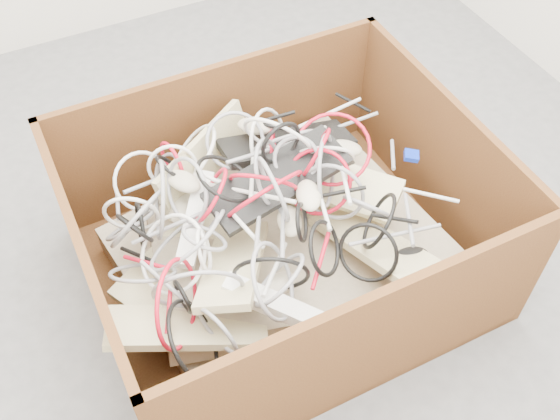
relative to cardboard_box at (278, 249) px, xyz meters
name	(u,v)px	position (x,y,z in m)	size (l,w,h in m)	color
ground	(270,240)	(0.04, 0.14, -0.14)	(3.00, 3.00, 0.00)	#515154
cardboard_box	(278,249)	(0.00, 0.00, 0.00)	(1.18, 0.98, 0.53)	#412310
keyboard_pile	(272,220)	(-0.02, 0.01, 0.15)	(1.00, 0.81, 0.37)	beige
mice_scatter	(281,201)	(0.01, 0.00, 0.23)	(0.68, 0.68, 0.20)	#BFB49A
power_strip_left	(195,219)	(-0.24, 0.06, 0.21)	(0.30, 0.05, 0.04)	silver
power_strip_right	(274,304)	(-0.15, -0.29, 0.20)	(0.29, 0.06, 0.04)	silver
vga_plug	(411,156)	(0.47, 0.00, 0.21)	(0.04, 0.04, 0.02)	#0D2BC5
cable_tangle	(241,206)	(-0.11, 0.01, 0.26)	(1.07, 0.84, 0.44)	black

